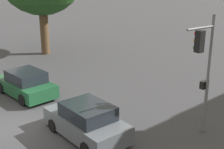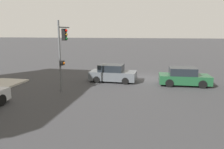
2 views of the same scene
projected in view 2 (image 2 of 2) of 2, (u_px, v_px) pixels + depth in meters
The scene contains 4 objects.
ground_plane at pixel (145, 78), 21.81m from camera, with size 300.00×300.00×0.00m, color #333335.
traffic_signal at pixel (62, 47), 16.59m from camera, with size 0.50×1.78×5.39m.
crossing_car_0 at pixel (113, 74), 20.29m from camera, with size 4.27×2.10×1.58m.
crossing_car_1 at pixel (184, 77), 18.82m from camera, with size 4.34×2.19×1.55m.
Camera 2 is at (-1.21, 21.56, 4.53)m, focal length 35.00 mm.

